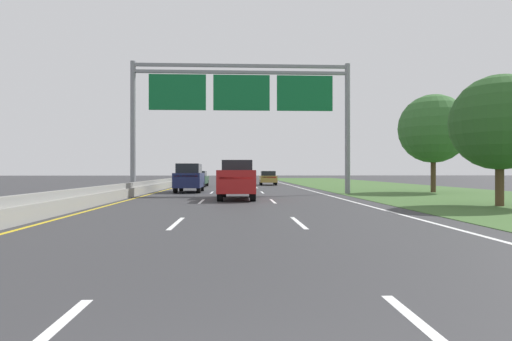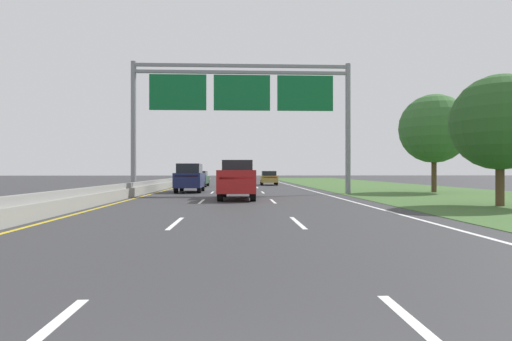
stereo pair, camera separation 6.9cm
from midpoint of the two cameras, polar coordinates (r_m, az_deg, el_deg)
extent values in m
plane|color=#333335|center=(37.21, -2.65, -2.49)|extent=(220.00, 220.00, 0.00)
cube|color=white|center=(12.91, -10.96, -7.05)|extent=(0.14, 3.00, 0.01)
cube|color=white|center=(21.81, -7.53, -4.20)|extent=(0.14, 3.00, 0.01)
cube|color=white|center=(30.77, -6.10, -2.99)|extent=(0.14, 3.00, 0.01)
cube|color=white|center=(39.75, -5.32, -2.33)|extent=(0.14, 3.00, 0.01)
cube|color=white|center=(48.74, -4.83, -1.92)|extent=(0.14, 3.00, 0.01)
cube|color=white|center=(57.73, -4.49, -1.63)|extent=(0.14, 3.00, 0.01)
cube|color=white|center=(66.72, -4.24, -1.42)|extent=(0.14, 3.00, 0.01)
cube|color=white|center=(75.72, -4.05, -1.26)|extent=(0.14, 3.00, 0.01)
cube|color=white|center=(84.71, -3.90, -1.13)|extent=(0.14, 3.00, 0.01)
cube|color=white|center=(12.91, 5.65, -7.05)|extent=(0.14, 3.00, 0.01)
cube|color=white|center=(21.81, 2.23, -4.20)|extent=(0.14, 3.00, 0.01)
cube|color=white|center=(30.77, 0.80, -2.99)|extent=(0.14, 3.00, 0.01)
cube|color=white|center=(39.75, 0.02, -2.33)|extent=(0.14, 3.00, 0.01)
cube|color=white|center=(48.74, -0.48, -1.92)|extent=(0.14, 3.00, 0.01)
cube|color=white|center=(57.73, -0.82, -1.63)|extent=(0.14, 3.00, 0.01)
cube|color=white|center=(66.72, -1.06, -1.42)|extent=(0.14, 3.00, 0.01)
cube|color=white|center=(75.72, -1.25, -1.26)|extent=(0.14, 3.00, 0.01)
cube|color=white|center=(84.71, -1.40, -1.13)|extent=(0.14, 3.00, 0.01)
cube|color=white|center=(37.68, 6.37, -2.46)|extent=(0.16, 106.00, 0.01)
cube|color=gold|center=(37.68, -11.67, -2.46)|extent=(0.16, 106.00, 0.01)
cube|color=#3D602D|center=(39.74, 17.92, -2.32)|extent=(14.00, 110.00, 0.02)
cube|color=gray|center=(37.78, -12.72, -2.04)|extent=(0.60, 110.00, 0.55)
cube|color=gray|center=(37.77, -12.72, -1.39)|extent=(0.25, 110.00, 0.30)
cylinder|color=gray|center=(29.66, -16.47, 5.61)|extent=(0.36, 0.36, 9.02)
cylinder|color=gray|center=(29.81, 12.29, 5.58)|extent=(0.36, 0.36, 9.02)
cube|color=gray|center=(29.55, -2.05, 14.06)|extent=(14.70, 0.24, 0.20)
cube|color=gray|center=(29.45, -2.05, 13.22)|extent=(14.70, 0.24, 0.20)
cube|color=#0C602D|center=(29.25, -10.71, 10.44)|extent=(3.83, 0.12, 2.42)
cube|color=#0C602D|center=(28.97, -2.05, 10.54)|extent=(3.83, 0.12, 2.42)
cube|color=#0C602D|center=(29.34, 6.59, 10.40)|extent=(3.83, 0.12, 2.42)
cube|color=maroon|center=(23.57, -2.67, -1.66)|extent=(2.10, 5.43, 1.00)
cube|color=black|center=(24.42, -2.64, 0.48)|extent=(1.75, 1.93, 0.78)
cube|color=#B21414|center=(20.91, -2.80, -1.04)|extent=(1.68, 0.11, 0.12)
cube|color=maroon|center=(21.84, -2.76, -0.21)|extent=(2.03, 1.98, 0.20)
cylinder|color=black|center=(25.46, -4.51, -2.67)|extent=(0.31, 0.85, 0.84)
cylinder|color=black|center=(25.43, -0.68, -2.67)|extent=(0.31, 0.85, 0.84)
cylinder|color=black|center=(21.79, -5.00, -3.10)|extent=(0.31, 0.85, 0.84)
cylinder|color=black|center=(21.76, -0.52, -3.11)|extent=(0.31, 0.85, 0.84)
cube|color=#161E47|center=(31.61, -9.10, -1.28)|extent=(1.92, 4.71, 1.05)
cube|color=black|center=(31.46, -9.13, 0.29)|extent=(1.65, 3.01, 0.68)
cube|color=#B21414|center=(29.31, -9.59, -0.76)|extent=(1.60, 0.09, 0.12)
cylinder|color=black|center=(33.31, -10.21, -2.12)|extent=(0.26, 0.76, 0.76)
cylinder|color=black|center=(33.14, -7.39, -2.13)|extent=(0.26, 0.76, 0.76)
cylinder|color=black|center=(30.15, -10.98, -2.34)|extent=(0.26, 0.76, 0.76)
cylinder|color=black|center=(29.96, -7.87, -2.35)|extent=(0.26, 0.76, 0.76)
cube|color=#A38438|center=(46.98, 1.60, -1.15)|extent=(1.91, 4.44, 0.72)
cube|color=black|center=(46.92, 1.60, -0.39)|extent=(1.61, 2.33, 0.52)
cube|color=#B21414|center=(44.82, 1.74, -0.92)|extent=(1.53, 0.11, 0.12)
cylinder|color=black|center=(48.45, 0.56, -1.54)|extent=(0.23, 0.66, 0.66)
cylinder|color=black|center=(48.53, 2.45, -1.54)|extent=(0.23, 0.66, 0.66)
cylinder|color=black|center=(45.46, 0.69, -1.64)|extent=(0.23, 0.66, 0.66)
cylinder|color=black|center=(45.55, 2.70, -1.64)|extent=(0.23, 0.66, 0.66)
cube|color=#193D23|center=(42.56, -7.94, -1.26)|extent=(1.90, 4.43, 0.72)
cube|color=black|center=(42.50, -7.95, -0.43)|extent=(1.61, 2.33, 0.52)
cube|color=#B21414|center=(40.41, -8.28, -1.02)|extent=(1.53, 0.11, 0.12)
cylinder|color=black|center=(44.15, -8.76, -1.68)|extent=(0.23, 0.66, 0.66)
cylinder|color=black|center=(43.98, -6.69, -1.69)|extent=(0.23, 0.66, 0.66)
cylinder|color=black|center=(41.19, -9.28, -1.80)|extent=(0.23, 0.66, 0.66)
cylinder|color=black|center=(41.00, -7.06, -1.81)|extent=(0.23, 0.66, 0.66)
cylinder|color=#4C3823|center=(21.54, 30.17, -1.52)|extent=(0.36, 0.36, 2.05)
sphere|color=#285623|center=(21.64, 30.16, 5.69)|extent=(4.24, 4.24, 4.24)
cylinder|color=#4C3823|center=(33.24, 22.94, -0.47)|extent=(0.36, 0.36, 2.67)
sphere|color=#33662D|center=(33.38, 22.93, 5.27)|extent=(5.01, 5.01, 5.01)
camera|label=1|loc=(0.03, -90.10, 0.00)|focal=29.38mm
camera|label=2|loc=(0.03, 89.90, 0.00)|focal=29.38mm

